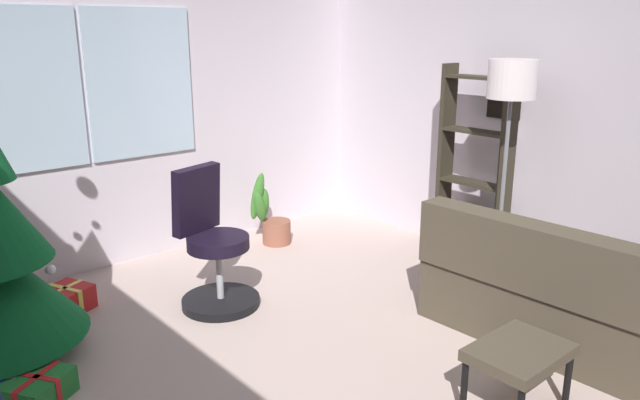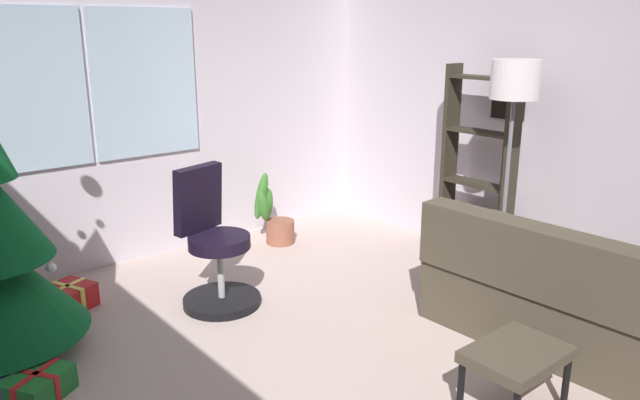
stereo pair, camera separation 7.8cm
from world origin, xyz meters
name	(u,v)px [view 1 (the left image)]	position (x,y,z in m)	size (l,w,h in m)	color
ground_plane	(336,387)	(0.00, 0.00, -0.05)	(4.69, 5.06, 0.10)	#BEA69D
wall_back_with_windows	(124,100)	(-0.02, 2.58, 1.37)	(4.69, 0.12, 2.73)	silver
wall_right_with_frames	(570,106)	(2.40, 0.00, 1.36)	(0.12, 5.06, 2.73)	silver
couch	(613,307)	(1.51, -0.86, 0.29)	(1.51, 2.01, 0.83)	#494032
footstool	(519,356)	(0.51, -0.83, 0.32)	(0.52, 0.38, 0.37)	#494032
gift_box_red	(66,299)	(-0.86, 1.90, 0.09)	(0.39, 0.38, 0.18)	red
gift_box_green	(38,389)	(-1.35, 0.89, 0.07)	(0.42, 0.40, 0.16)	#1E722D
gift_box_gold	(19,310)	(-1.17, 1.89, 0.11)	(0.40, 0.40, 0.23)	gold
gift_box_blue	(0,389)	(-1.51, 1.03, 0.07)	(0.33, 0.33, 0.16)	#2D4C99
office_chair	(213,252)	(0.00, 1.31, 0.40)	(0.56, 0.57, 1.01)	black
bookshelf	(473,178)	(2.13, 0.64, 0.72)	(0.18, 0.64, 1.66)	#2F2A1F
floor_lamp	(511,97)	(1.86, 0.19, 1.46)	(0.35, 0.35, 1.73)	slate
potted_plant	(270,220)	(1.08, 2.11, 0.23)	(0.37, 0.37, 0.67)	#925541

